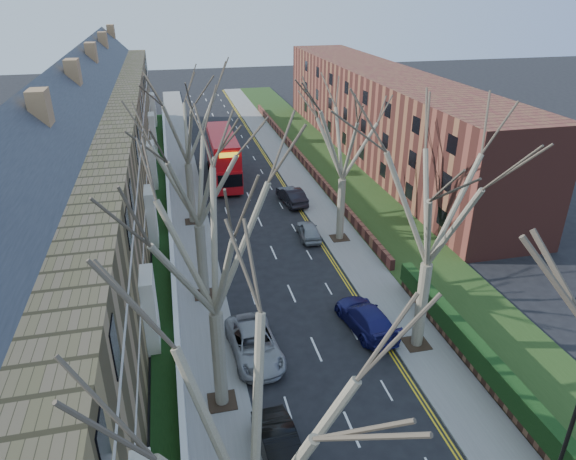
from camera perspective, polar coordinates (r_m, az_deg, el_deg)
pavement_left at (r=55.70m, az=-11.52°, el=5.45°), size 3.00×102.00×0.12m
pavement_right at (r=57.16m, az=0.62°, el=6.50°), size 3.00×102.00×0.12m
terrace_left at (r=46.87m, az=-21.05°, el=7.48°), size 9.70×78.00×13.60m
flats_right at (r=63.01m, az=10.17°, el=12.58°), size 13.97×54.00×10.00m
wall_hedge_right at (r=27.63m, az=23.85°, el=-16.77°), size 0.70×24.00×1.80m
front_wall_left at (r=48.02m, az=-13.08°, el=2.70°), size 0.30×78.00×1.00m
grass_verge_right at (r=58.32m, az=4.95°, el=6.89°), size 6.00×102.00×0.06m
lamp_post at (r=21.03m, az=28.29°, el=-20.73°), size 0.18×0.50×8.11m
tree_left_near at (r=13.70m, az=-4.39°, el=-20.41°), size 9.80×9.80×13.73m
tree_left_mid at (r=21.56m, az=-8.70°, el=-0.00°), size 10.50×10.50×14.71m
tree_left_far at (r=30.98m, az=-10.38°, el=7.27°), size 10.15×10.15×14.22m
tree_left_dist at (r=42.48m, az=-11.51°, el=12.59°), size 10.50×10.50×14.71m
tree_right_mid at (r=26.53m, az=16.21°, el=4.24°), size 10.50×10.50×14.71m
tree_right_far at (r=38.81m, az=6.33°, el=11.25°), size 10.15×10.15×14.22m
double_decker_bus at (r=54.78m, az=-7.24°, el=7.98°), size 3.04×11.60×4.81m
car_left_mid at (r=23.98m, az=-0.84°, el=-23.17°), size 1.92×4.58×1.47m
car_left_far at (r=29.18m, az=-3.75°, el=-12.55°), size 2.91×5.66×1.53m
car_right_near at (r=31.47m, az=8.67°, el=-9.62°), size 2.85×5.55×1.54m
car_right_mid at (r=41.85m, az=2.31°, el=-0.05°), size 1.79×3.98×1.33m
car_right_far at (r=48.51m, az=0.41°, el=3.84°), size 2.22×4.90×1.56m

